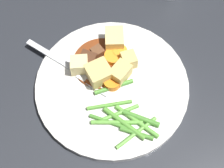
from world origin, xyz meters
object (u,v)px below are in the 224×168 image
object	(u,v)px
fork	(69,66)
potato_chunk_4	(114,40)
dinner_plate	(112,86)
potato_chunk_1	(129,60)
meat_chunk_1	(100,51)
potato_chunk_2	(120,73)
carrot_slice_2	(120,52)
carrot_slice_1	(111,81)
potato_chunk_0	(99,73)
potato_chunk_3	(79,65)
carrot_slice_3	(113,57)
meat_chunk_0	(88,59)
carrot_slice_0	(92,68)

from	to	relation	value
fork	potato_chunk_4	bearing A→B (deg)	-82.50
dinner_plate	potato_chunk_1	world-z (taller)	potato_chunk_1
potato_chunk_4	meat_chunk_1	size ratio (longest dim) A/B	2.02
meat_chunk_1	potato_chunk_2	bearing A→B (deg)	-165.55
dinner_plate	carrot_slice_2	size ratio (longest dim) A/B	10.31
carrot_slice_1	potato_chunk_1	distance (m)	0.05
potato_chunk_0	potato_chunk_2	distance (m)	0.04
dinner_plate	fork	world-z (taller)	fork
carrot_slice_1	potato_chunk_3	world-z (taller)	potato_chunk_3
carrot_slice_2	carrot_slice_3	xyz separation A→B (m)	(-0.00, 0.01, -0.00)
potato_chunk_1	potato_chunk_2	world-z (taller)	potato_chunk_2
potato_chunk_2	potato_chunk_4	size ratio (longest dim) A/B	0.88
carrot_slice_2	fork	world-z (taller)	carrot_slice_2
potato_chunk_0	fork	world-z (taller)	potato_chunk_0
potato_chunk_4	carrot_slice_3	bearing A→B (deg)	152.45
meat_chunk_0	fork	size ratio (longest dim) A/B	0.17
meat_chunk_0	meat_chunk_1	distance (m)	0.03
potato_chunk_0	dinner_plate	bearing A→B (deg)	-143.87
potato_chunk_0	potato_chunk_4	bearing A→B (deg)	-44.69
carrot_slice_1	carrot_slice_0	bearing A→B (deg)	27.37
potato_chunk_1	fork	size ratio (longest dim) A/B	0.17
carrot_slice_2	potato_chunk_4	size ratio (longest dim) A/B	0.64
potato_chunk_4	carrot_slice_1	bearing A→B (deg)	152.23
carrot_slice_1	carrot_slice_3	size ratio (longest dim) A/B	0.94
carrot_slice_3	fork	size ratio (longest dim) A/B	0.20
carrot_slice_3	meat_chunk_0	size ratio (longest dim) A/B	1.16
potato_chunk_0	meat_chunk_1	size ratio (longest dim) A/B	1.95
potato_chunk_0	potato_chunk_1	xyz separation A→B (m)	(0.00, -0.06, -0.00)
potato_chunk_4	meat_chunk_0	xyz separation A→B (m)	(-0.02, 0.06, -0.00)
carrot_slice_0	carrot_slice_1	distance (m)	0.04
potato_chunk_4	carrot_slice_2	bearing A→B (deg)	-178.65
meat_chunk_1	fork	distance (m)	0.06
carrot_slice_2	potato_chunk_3	world-z (taller)	potato_chunk_3
potato_chunk_0	fork	distance (m)	0.06
fork	meat_chunk_0	bearing A→B (deg)	-99.29
potato_chunk_1	dinner_plate	bearing A→B (deg)	120.67
potato_chunk_0	potato_chunk_1	size ratio (longest dim) A/B	1.48
meat_chunk_0	carrot_slice_2	bearing A→B (deg)	-96.19
potato_chunk_0	potato_chunk_2	size ratio (longest dim) A/B	1.09
potato_chunk_3	meat_chunk_0	distance (m)	0.02
potato_chunk_0	meat_chunk_1	bearing A→B (deg)	-23.78
carrot_slice_1	potato_chunk_0	distance (m)	0.02
potato_chunk_0	potato_chunk_1	distance (m)	0.06
meat_chunk_0	meat_chunk_1	size ratio (longest dim) A/B	1.37
carrot_slice_0	potato_chunk_0	xyz separation A→B (m)	(-0.02, -0.01, 0.01)
carrot_slice_2	potato_chunk_3	distance (m)	0.08
potato_chunk_0	potato_chunk_4	xyz separation A→B (m)	(0.05, -0.05, 0.00)
fork	carrot_slice_1	bearing A→B (deg)	-137.32
carrot_slice_3	carrot_slice_1	bearing A→B (deg)	152.09
potato_chunk_0	carrot_slice_0	bearing A→B (deg)	15.17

